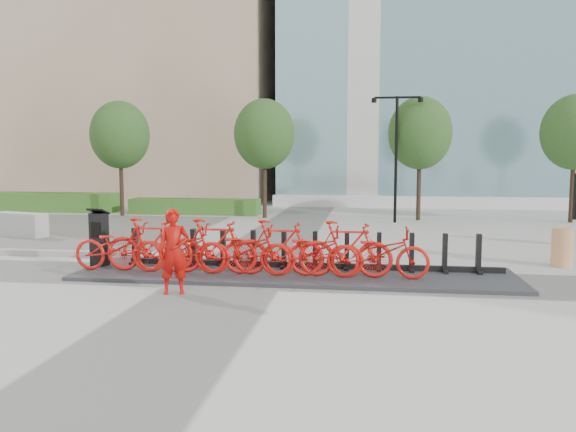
# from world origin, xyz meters

# --- Properties ---
(ground) EXTENTS (120.00, 120.00, 0.00)m
(ground) POSITION_xyz_m (0.00, 0.00, 0.00)
(ground) COLOR #B9B9B4
(glass_building) EXTENTS (32.00, 16.00, 24.00)m
(glass_building) POSITION_xyz_m (14.00, 26.00, 12.00)
(glass_building) COLOR #325B70
(glass_building) RESTS_ON ground
(gravel_patch) EXTENTS (14.00, 14.00, 0.00)m
(gravel_patch) POSITION_xyz_m (-10.00, 7.00, 0.01)
(gravel_patch) COLOR #575451
(gravel_patch) RESTS_ON ground
(hedge_a) EXTENTS (10.00, 1.40, 0.90)m
(hedge_a) POSITION_xyz_m (-14.00, 13.50, 0.45)
(hedge_a) COLOR #285D16
(hedge_a) RESTS_ON ground
(hedge_b) EXTENTS (6.00, 1.20, 0.70)m
(hedge_b) POSITION_xyz_m (-5.00, 13.20, 0.35)
(hedge_b) COLOR #285D16
(hedge_b) RESTS_ON ground
(tree_0) EXTENTS (2.60, 2.60, 5.10)m
(tree_0) POSITION_xyz_m (-8.00, 12.00, 3.59)
(tree_0) COLOR #402E23
(tree_0) RESTS_ON ground
(tree_1) EXTENTS (2.60, 2.60, 5.10)m
(tree_1) POSITION_xyz_m (-1.50, 12.00, 3.59)
(tree_1) COLOR #402E23
(tree_1) RESTS_ON ground
(tree_2) EXTENTS (2.60, 2.60, 5.10)m
(tree_2) POSITION_xyz_m (5.00, 12.00, 3.59)
(tree_2) COLOR #402E23
(tree_2) RESTS_ON ground
(tree_3) EXTENTS (2.60, 2.60, 5.10)m
(tree_3) POSITION_xyz_m (11.00, 12.00, 3.59)
(tree_3) COLOR #402E23
(tree_3) RESTS_ON ground
(streetlamp) EXTENTS (2.00, 0.20, 5.00)m
(streetlamp) POSITION_xyz_m (4.00, 11.00, 3.13)
(streetlamp) COLOR black
(streetlamp) RESTS_ON ground
(dock_pad) EXTENTS (9.60, 2.40, 0.08)m
(dock_pad) POSITION_xyz_m (1.30, 0.30, 0.04)
(dock_pad) COLOR #323236
(dock_pad) RESTS_ON ground
(dock_rail_posts) EXTENTS (8.02, 0.50, 0.85)m
(dock_rail_posts) POSITION_xyz_m (1.36, 0.77, 0.51)
(dock_rail_posts) COLOR black
(dock_rail_posts) RESTS_ON dock_pad
(bike_0) EXTENTS (2.05, 0.71, 1.08)m
(bike_0) POSITION_xyz_m (-2.60, -0.05, 0.62)
(bike_0) COLOR red
(bike_0) RESTS_ON dock_pad
(bike_1) EXTENTS (1.99, 0.56, 1.20)m
(bike_1) POSITION_xyz_m (-1.88, -0.05, 0.68)
(bike_1) COLOR red
(bike_1) RESTS_ON dock_pad
(bike_2) EXTENTS (2.05, 0.71, 1.08)m
(bike_2) POSITION_xyz_m (-1.16, -0.05, 0.62)
(bike_2) COLOR red
(bike_2) RESTS_ON dock_pad
(bike_3) EXTENTS (1.99, 0.56, 1.20)m
(bike_3) POSITION_xyz_m (-0.44, -0.05, 0.68)
(bike_3) COLOR red
(bike_3) RESTS_ON dock_pad
(bike_4) EXTENTS (2.05, 0.71, 1.08)m
(bike_4) POSITION_xyz_m (0.28, -0.05, 0.62)
(bike_4) COLOR red
(bike_4) RESTS_ON dock_pad
(bike_5) EXTENTS (1.99, 0.56, 1.20)m
(bike_5) POSITION_xyz_m (1.00, -0.05, 0.68)
(bike_5) COLOR red
(bike_5) RESTS_ON dock_pad
(bike_6) EXTENTS (2.05, 0.71, 1.08)m
(bike_6) POSITION_xyz_m (1.72, -0.05, 0.62)
(bike_6) COLOR red
(bike_6) RESTS_ON dock_pad
(bike_7) EXTENTS (1.99, 0.56, 1.20)m
(bike_7) POSITION_xyz_m (2.44, -0.05, 0.68)
(bike_7) COLOR red
(bike_7) RESTS_ON dock_pad
(bike_8) EXTENTS (2.05, 0.71, 1.08)m
(bike_8) POSITION_xyz_m (3.16, -0.05, 0.62)
(bike_8) COLOR red
(bike_8) RESTS_ON dock_pad
(kiosk) EXTENTS (0.47, 0.41, 1.35)m
(kiosk) POSITION_xyz_m (-3.31, 0.45, 0.73)
(kiosk) COLOR black
(kiosk) RESTS_ON dock_pad
(worker_red) EXTENTS (0.68, 0.53, 1.64)m
(worker_red) POSITION_xyz_m (-0.76, -1.62, 0.82)
(worker_red) COLOR #AA0B07
(worker_red) RESTS_ON ground
(construction_barrel) EXTENTS (0.52, 0.52, 0.93)m
(construction_barrel) POSITION_xyz_m (7.50, 2.22, 0.46)
(construction_barrel) COLOR orange
(construction_barrel) RESTS_ON ground
(jersey_barrier) EXTENTS (2.09, 1.11, 0.78)m
(jersey_barrier) POSITION_xyz_m (-8.49, 5.23, 0.39)
(jersey_barrier) COLOR #B1B1B1
(jersey_barrier) RESTS_ON ground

